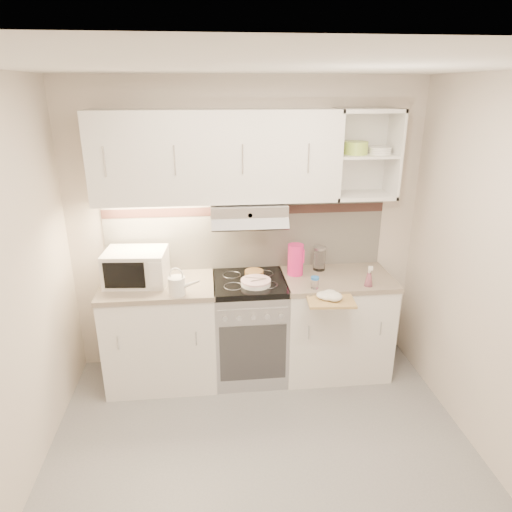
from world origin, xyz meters
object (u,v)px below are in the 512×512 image
Objects in this scene: electric_range at (250,328)px; microwave at (136,267)px; glass_jar at (319,258)px; plate_stack at (256,282)px; pink_pitcher at (296,260)px; watering_can at (178,285)px; spray_bottle at (369,278)px; cutting_board at (330,299)px.

microwave reaches higher than electric_range.
electric_range is at bearing -165.42° from glass_jar.
microwave is at bearing 171.09° from plate_stack.
microwave is 0.98m from plate_stack.
pink_pitcher is (0.36, 0.19, 0.11)m from plate_stack.
plate_stack reaches higher than electric_range.
watering_can is at bearing -158.73° from electric_range.
microwave is 2.83× the size of spray_bottle.
pink_pitcher reaches higher than glass_jar.
watering_can is at bearing -162.17° from glass_jar.
microwave reaches higher than glass_jar.
pink_pitcher reaches higher than cutting_board.
cutting_board is (1.16, -0.14, -0.11)m from watering_can.
pink_pitcher is at bearing 27.85° from plate_stack.
glass_jar is 0.59× the size of cutting_board.
pink_pitcher is 1.48× the size of spray_bottle.
microwave is (-0.92, 0.04, 0.59)m from electric_range.
watering_can is 0.63m from plate_stack.
plate_stack is (0.04, -0.11, 0.47)m from electric_range.
glass_jar is at bearing 8.88° from microwave.
electric_range is 0.81m from cutting_board.
spray_bottle is at bearing -50.57° from glass_jar.
plate_stack is 0.91× the size of pink_pitcher.
plate_stack is 0.65m from glass_jar.
spray_bottle reaches higher than cutting_board.
spray_bottle is 0.39m from cutting_board.
microwave is 2.10× the size of plate_stack.
microwave is at bearing 169.35° from cutting_board.
watering_can is 1.18m from cutting_board.
watering_can reaches higher than cutting_board.
cutting_board is (1.51, -0.41, -0.17)m from microwave.
glass_jar is at bearing 24.75° from plate_stack.
pink_pitcher is 0.51m from cutting_board.
watering_can reaches higher than glass_jar.
glass_jar reaches higher than spray_bottle.
electric_range is 2.54× the size of cutting_board.
watering_can is 0.95× the size of pink_pitcher.
plate_stack is 1.34× the size of spray_bottle.
pink_pitcher is at bearing 11.69° from electric_range.
microwave reaches higher than cutting_board.
pink_pitcher is at bearing 6.16° from microwave.
watering_can is 0.72× the size of cutting_board.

